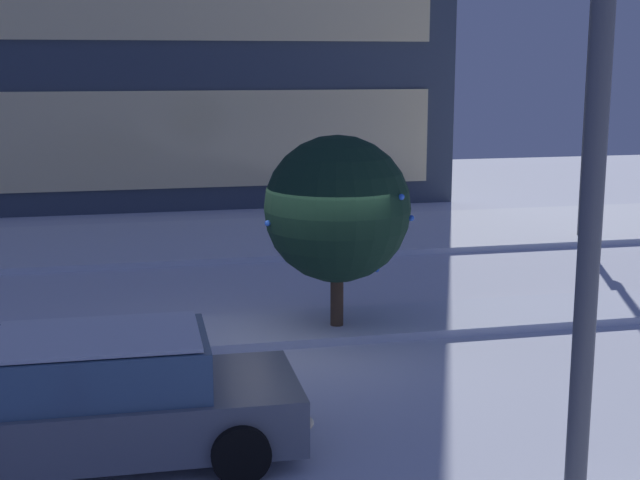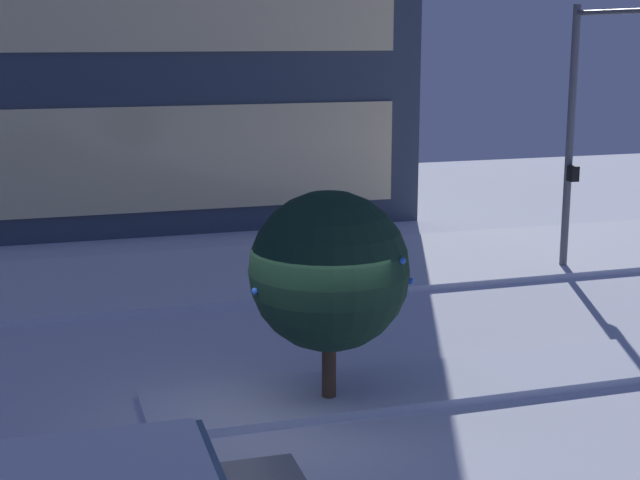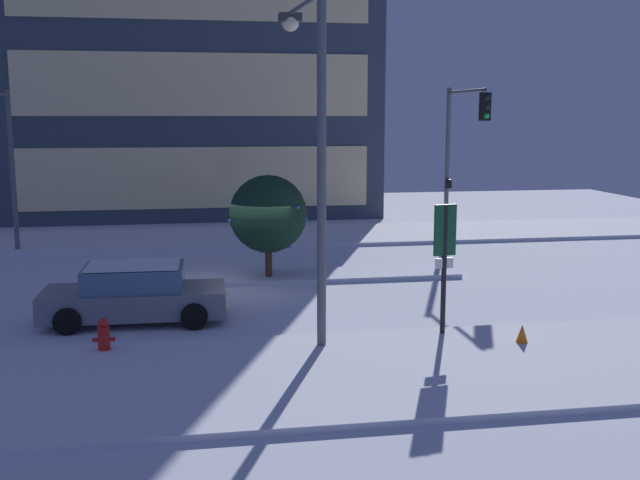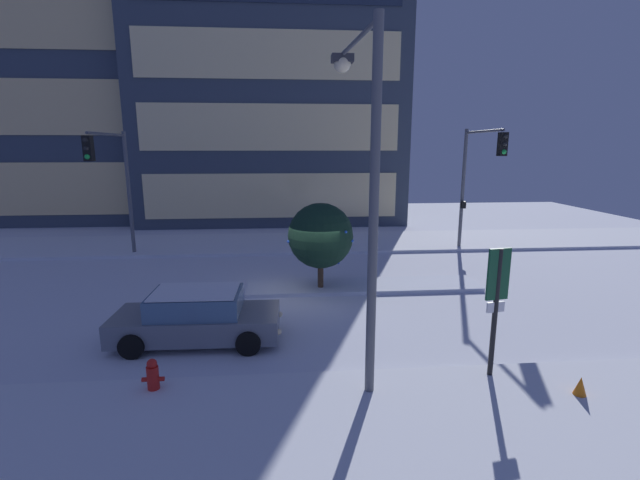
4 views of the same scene
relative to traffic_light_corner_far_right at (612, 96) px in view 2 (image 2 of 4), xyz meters
The scene contains 6 objects.
ground 11.04m from the traffic_light_corner_far_right, 148.87° to the right, with size 52.00×52.00×0.00m, color silver.
curb_strip_far 10.24m from the traffic_light_corner_far_right, 158.81° to the left, with size 52.00×5.20×0.14m, color silver.
median_strip 8.97m from the traffic_light_corner_far_right, 143.68° to the right, with size 9.00×1.80×0.14m, color silver.
traffic_light_corner_far_right is the anchor object (origin of this frame).
street_lamp_arched 13.61m from the traffic_light_corner_far_right, 124.36° to the right, with size 0.63×3.50×7.83m.
decorated_tree_median 9.66m from the traffic_light_corner_far_right, 148.80° to the right, with size 2.47×2.44×3.36m.
Camera 2 is at (-3.60, -12.79, 5.63)m, focal length 53.30 mm.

